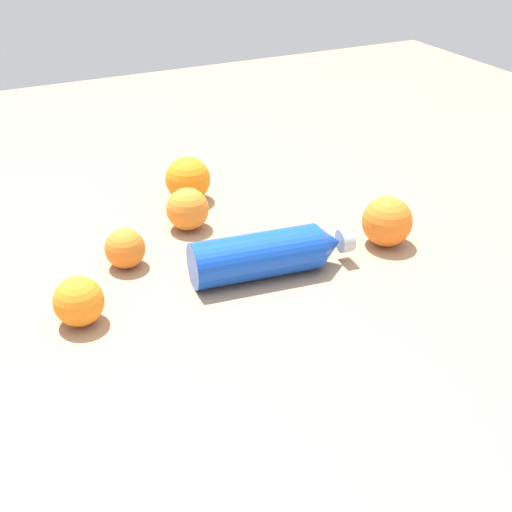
{
  "coord_description": "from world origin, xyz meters",
  "views": [
    {
      "loc": [
        -0.37,
        -0.77,
        0.55
      ],
      "look_at": [
        0.02,
        0.03,
        0.04
      ],
      "focal_mm": 49.03,
      "sensor_mm": 36.0,
      "label": 1
    }
  ],
  "objects_px": {
    "water_bottle": "(270,254)",
    "orange_0": "(188,179)",
    "orange_2": "(125,248)",
    "orange_3": "(79,301)",
    "orange_1": "(387,221)",
    "orange_4": "(188,209)"
  },
  "relations": [
    {
      "from": "water_bottle",
      "to": "orange_0",
      "type": "bearing_deg",
      "value": 99.66
    },
    {
      "from": "orange_2",
      "to": "orange_3",
      "type": "height_order",
      "value": "orange_3"
    },
    {
      "from": "water_bottle",
      "to": "orange_2",
      "type": "relative_size",
      "value": 4.15
    },
    {
      "from": "water_bottle",
      "to": "orange_0",
      "type": "relative_size",
      "value": 3.14
    },
    {
      "from": "orange_1",
      "to": "orange_3",
      "type": "relative_size",
      "value": 1.19
    },
    {
      "from": "orange_1",
      "to": "orange_4",
      "type": "distance_m",
      "value": 0.33
    },
    {
      "from": "orange_2",
      "to": "orange_3",
      "type": "bearing_deg",
      "value": -129.86
    },
    {
      "from": "orange_0",
      "to": "orange_2",
      "type": "distance_m",
      "value": 0.25
    },
    {
      "from": "water_bottle",
      "to": "orange_4",
      "type": "bearing_deg",
      "value": 113.02
    },
    {
      "from": "orange_2",
      "to": "orange_3",
      "type": "xyz_separation_m",
      "value": [
        -0.1,
        -0.12,
        0.0
      ]
    },
    {
      "from": "orange_0",
      "to": "orange_1",
      "type": "bearing_deg",
      "value": -52.68
    },
    {
      "from": "water_bottle",
      "to": "orange_2",
      "type": "distance_m",
      "value": 0.22
    },
    {
      "from": "orange_1",
      "to": "orange_4",
      "type": "height_order",
      "value": "orange_1"
    },
    {
      "from": "water_bottle",
      "to": "orange_2",
      "type": "bearing_deg",
      "value": 154.78
    },
    {
      "from": "water_bottle",
      "to": "orange_0",
      "type": "distance_m",
      "value": 0.3
    },
    {
      "from": "orange_0",
      "to": "orange_4",
      "type": "distance_m",
      "value": 0.11
    },
    {
      "from": "orange_0",
      "to": "orange_2",
      "type": "relative_size",
      "value": 1.32
    },
    {
      "from": "orange_0",
      "to": "orange_4",
      "type": "relative_size",
      "value": 1.14
    },
    {
      "from": "orange_1",
      "to": "orange_4",
      "type": "bearing_deg",
      "value": 144.41
    },
    {
      "from": "water_bottle",
      "to": "orange_4",
      "type": "relative_size",
      "value": 3.58
    },
    {
      "from": "orange_2",
      "to": "orange_4",
      "type": "xyz_separation_m",
      "value": [
        0.13,
        0.08,
        0.0
      ]
    },
    {
      "from": "orange_3",
      "to": "orange_4",
      "type": "distance_m",
      "value": 0.3
    }
  ]
}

